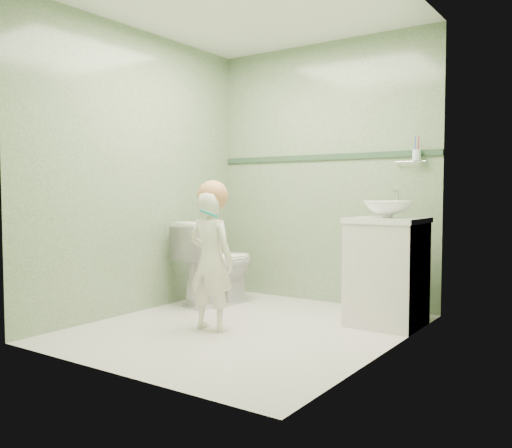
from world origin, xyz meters
The scene contains 12 objects.
ground centered at (0.00, 0.00, 0.00)m, with size 2.50×2.50×0.00m, color beige.
room_shell centered at (0.00, 0.00, 1.20)m, with size 2.50×2.54×2.40m.
trim_stripe centered at (0.00, 1.24, 1.35)m, with size 2.20×0.02×0.05m, color #304D35.
vanity centered at (0.84, 0.70, 0.40)m, with size 0.52×0.50×0.80m, color silver.
counter centered at (0.84, 0.70, 0.81)m, with size 0.54×0.52×0.04m, color white.
basin centered at (0.84, 0.70, 0.89)m, with size 0.37×0.37×0.13m, color white.
faucet centered at (0.84, 0.89, 0.97)m, with size 0.03×0.13×0.18m.
cup_holder centered at (0.89, 1.18, 1.33)m, with size 0.26×0.07×0.21m.
toilet centered at (-0.74, 0.59, 0.38)m, with size 0.43×0.75×0.77m, color white.
toddler centered at (-0.18, -0.17, 0.52)m, with size 0.38×0.25×1.03m, color silver.
hair_cap centered at (-0.18, -0.15, 1.00)m, with size 0.23×0.23×0.23m, color tan.
teal_toothbrush centered at (-0.11, -0.29, 0.88)m, with size 0.11×0.13×0.08m.
Camera 1 is at (2.35, -3.27, 1.01)m, focal length 38.06 mm.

